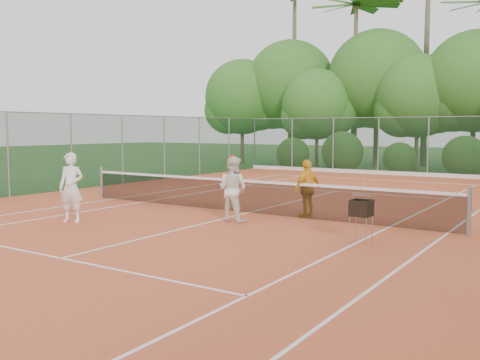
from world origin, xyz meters
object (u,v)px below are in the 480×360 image
object	(u,v)px
player_white	(71,187)
player_yellow	(308,189)
ball_hopper	(361,209)
player_center_grp	(233,189)

from	to	relation	value
player_white	player_yellow	size ratio (longest dim) A/B	1.14
player_yellow	ball_hopper	distance (m)	3.39
player_white	ball_hopper	world-z (taller)	player_white
player_yellow	ball_hopper	xyz separation A→B (m)	(2.41, -2.38, -0.06)
player_white	player_center_grp	bearing A→B (deg)	12.46
player_white	player_yellow	distance (m)	6.22
player_white	player_center_grp	distance (m)	4.16
player_center_grp	ball_hopper	world-z (taller)	player_center_grp
player_center_grp	player_yellow	bearing A→B (deg)	50.12
player_white	player_center_grp	size ratio (longest dim) A/B	1.05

